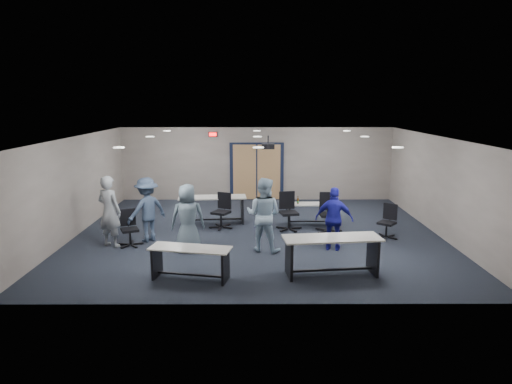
{
  "coord_description": "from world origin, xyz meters",
  "views": [
    {
      "loc": [
        -0.08,
        -12.28,
        3.66
      ],
      "look_at": [
        -0.04,
        -0.3,
        1.25
      ],
      "focal_mm": 32.0,
      "sensor_mm": 36.0,
      "label": 1
    }
  ],
  "objects_px": {
    "table_front_left": "(190,258)",
    "chair_loose_left": "(130,228)",
    "person_gray": "(109,211)",
    "person_navy": "(334,219)",
    "table_back_left": "(213,205)",
    "chair_back_c": "(289,211)",
    "chair_back_b": "(221,211)",
    "person_lightblue": "(264,215)",
    "person_plaid": "(188,218)",
    "chair_loose_right": "(387,222)",
    "chair_back_d": "(329,213)",
    "person_back": "(147,210)",
    "table_front_right": "(332,249)",
    "table_back_right": "(312,210)"
  },
  "relations": [
    {
      "from": "chair_back_d",
      "to": "chair_loose_right",
      "type": "bearing_deg",
      "value": -22.82
    },
    {
      "from": "table_front_right",
      "to": "chair_back_b",
      "type": "bearing_deg",
      "value": 119.12
    },
    {
      "from": "person_plaid",
      "to": "chair_loose_left",
      "type": "bearing_deg",
      "value": -24.43
    },
    {
      "from": "table_back_right",
      "to": "person_plaid",
      "type": "distance_m",
      "value": 4.21
    },
    {
      "from": "table_front_right",
      "to": "person_plaid",
      "type": "bearing_deg",
      "value": 147.88
    },
    {
      "from": "table_back_right",
      "to": "chair_back_b",
      "type": "height_order",
      "value": "chair_back_b"
    },
    {
      "from": "table_back_left",
      "to": "chair_back_d",
      "type": "distance_m",
      "value": 3.5
    },
    {
      "from": "person_gray",
      "to": "person_navy",
      "type": "height_order",
      "value": "person_gray"
    },
    {
      "from": "chair_loose_right",
      "to": "person_lightblue",
      "type": "xyz_separation_m",
      "value": [
        -3.34,
        -1.01,
        0.45
      ]
    },
    {
      "from": "table_back_left",
      "to": "person_lightblue",
      "type": "distance_m",
      "value": 3.01
    },
    {
      "from": "chair_back_c",
      "to": "person_lightblue",
      "type": "distance_m",
      "value": 2.01
    },
    {
      "from": "table_back_left",
      "to": "chair_loose_left",
      "type": "height_order",
      "value": "chair_loose_left"
    },
    {
      "from": "table_front_right",
      "to": "person_lightblue",
      "type": "distance_m",
      "value": 2.18
    },
    {
      "from": "table_front_left",
      "to": "chair_loose_left",
      "type": "xyz_separation_m",
      "value": [
        -1.85,
        2.21,
        -0.0
      ]
    },
    {
      "from": "table_front_left",
      "to": "chair_back_d",
      "type": "bearing_deg",
      "value": 56.67
    },
    {
      "from": "table_back_right",
      "to": "person_plaid",
      "type": "bearing_deg",
      "value": -143.97
    },
    {
      "from": "table_front_left",
      "to": "person_plaid",
      "type": "bearing_deg",
      "value": 111.04
    },
    {
      "from": "person_back",
      "to": "chair_back_b",
      "type": "bearing_deg",
      "value": 169.59
    },
    {
      "from": "person_plaid",
      "to": "person_navy",
      "type": "height_order",
      "value": "person_plaid"
    },
    {
      "from": "chair_back_d",
      "to": "person_back",
      "type": "relative_size",
      "value": 0.66
    },
    {
      "from": "table_back_left",
      "to": "chair_back_b",
      "type": "height_order",
      "value": "chair_back_b"
    },
    {
      "from": "table_front_left",
      "to": "table_back_left",
      "type": "height_order",
      "value": "table_back_left"
    },
    {
      "from": "person_navy",
      "to": "person_back",
      "type": "xyz_separation_m",
      "value": [
        -4.79,
        0.75,
        0.06
      ]
    },
    {
      "from": "table_back_left",
      "to": "chair_back_c",
      "type": "xyz_separation_m",
      "value": [
        2.25,
        -0.76,
        -0.01
      ]
    },
    {
      "from": "table_back_right",
      "to": "person_gray",
      "type": "relative_size",
      "value": 0.86
    },
    {
      "from": "table_back_right",
      "to": "person_navy",
      "type": "distance_m",
      "value": 2.42
    },
    {
      "from": "chair_back_b",
      "to": "table_front_left",
      "type": "bearing_deg",
      "value": -70.07
    },
    {
      "from": "chair_back_c",
      "to": "person_back",
      "type": "relative_size",
      "value": 0.64
    },
    {
      "from": "person_gray",
      "to": "person_lightblue",
      "type": "bearing_deg",
      "value": -160.49
    },
    {
      "from": "chair_loose_left",
      "to": "person_lightblue",
      "type": "bearing_deg",
      "value": -30.45
    },
    {
      "from": "person_back",
      "to": "table_front_left",
      "type": "bearing_deg",
      "value": 75.71
    },
    {
      "from": "person_plaid",
      "to": "chair_loose_right",
      "type": "bearing_deg",
      "value": -177.49
    },
    {
      "from": "table_front_left",
      "to": "person_gray",
      "type": "height_order",
      "value": "person_gray"
    },
    {
      "from": "table_front_right",
      "to": "chair_loose_right",
      "type": "bearing_deg",
      "value": 47.36
    },
    {
      "from": "person_plaid",
      "to": "person_navy",
      "type": "xyz_separation_m",
      "value": [
        3.6,
        0.11,
        -0.05
      ]
    },
    {
      "from": "chair_back_b",
      "to": "person_navy",
      "type": "xyz_separation_m",
      "value": [
        2.94,
        -1.97,
        0.28
      ]
    },
    {
      "from": "person_gray",
      "to": "person_plaid",
      "type": "height_order",
      "value": "person_gray"
    },
    {
      "from": "person_navy",
      "to": "table_back_left",
      "type": "bearing_deg",
      "value": -22.68
    },
    {
      "from": "table_front_right",
      "to": "person_plaid",
      "type": "distance_m",
      "value": 3.63
    },
    {
      "from": "person_lightblue",
      "to": "person_navy",
      "type": "height_order",
      "value": "person_lightblue"
    },
    {
      "from": "table_back_right",
      "to": "chair_back_b",
      "type": "xyz_separation_m",
      "value": [
        -2.71,
        -0.42,
        0.07
      ]
    },
    {
      "from": "table_back_right",
      "to": "person_navy",
      "type": "relative_size",
      "value": 1.0
    },
    {
      "from": "table_back_left",
      "to": "chair_back_c",
      "type": "distance_m",
      "value": 2.38
    },
    {
      "from": "table_back_left",
      "to": "person_lightblue",
      "type": "height_order",
      "value": "person_lightblue"
    },
    {
      "from": "table_front_right",
      "to": "person_plaid",
      "type": "relative_size",
      "value": 1.26
    },
    {
      "from": "chair_loose_right",
      "to": "chair_back_d",
      "type": "bearing_deg",
      "value": -162.36
    },
    {
      "from": "table_back_left",
      "to": "chair_back_b",
      "type": "xyz_separation_m",
      "value": [
        0.29,
        -0.57,
        -0.05
      ]
    },
    {
      "from": "table_front_right",
      "to": "chair_loose_right",
      "type": "distance_m",
      "value": 3.27
    },
    {
      "from": "table_back_right",
      "to": "person_lightblue",
      "type": "bearing_deg",
      "value": -122.36
    },
    {
      "from": "table_back_right",
      "to": "chair_back_d",
      "type": "xyz_separation_m",
      "value": [
        0.36,
        -0.85,
        0.11
      ]
    }
  ]
}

